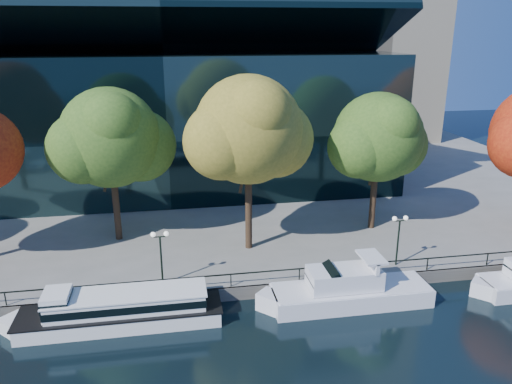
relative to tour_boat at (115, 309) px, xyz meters
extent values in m
plane|color=black|center=(7.80, -1.31, -1.15)|extent=(160.00, 160.00, 0.00)
cube|color=slate|center=(7.80, 35.19, -0.65)|extent=(90.00, 67.00, 1.00)
cube|color=#47443F|center=(7.80, 1.74, -0.65)|extent=(90.00, 0.25, 1.00)
cube|color=black|center=(7.80, 1.94, 0.80)|extent=(88.20, 0.08, 0.08)
cube|color=black|center=(7.80, 1.94, 0.30)|extent=(0.07, 0.07, 0.90)
cube|color=black|center=(3.80, 30.69, 6.85)|extent=(50.00, 24.00, 16.00)
cube|color=black|center=(3.80, 26.69, 16.35)|extent=(50.00, 17.14, 7.86)
cube|color=white|center=(0.33, 0.00, -0.64)|extent=(12.81, 3.11, 1.01)
cube|color=black|center=(0.33, 0.00, -0.12)|extent=(13.06, 3.17, 0.11)
cube|color=white|center=(-6.08, 0.00, -0.64)|extent=(2.57, 2.57, 1.01)
cube|color=white|center=(0.78, 0.00, 0.45)|extent=(9.99, 2.55, 1.10)
cube|color=black|center=(0.78, 0.00, 0.50)|extent=(10.12, 2.61, 0.50)
cube|color=white|center=(0.78, 0.00, 1.05)|extent=(10.25, 2.67, 0.09)
cube|color=white|center=(-3.52, 0.00, 0.73)|extent=(1.65, 2.18, 1.65)
cube|color=black|center=(-3.52, 0.00, 0.91)|extent=(1.69, 2.24, 0.64)
cube|color=white|center=(16.00, -0.14, -0.51)|extent=(11.10, 3.17, 1.27)
cube|color=white|center=(10.45, -0.14, -0.51)|extent=(2.43, 2.43, 1.27)
cube|color=white|center=(16.00, -0.14, 0.14)|extent=(10.88, 3.11, 0.08)
cube|color=white|center=(15.44, -0.14, 0.91)|extent=(4.99, 2.38, 1.37)
cube|color=black|center=(14.00, -0.14, 1.02)|extent=(2.19, 2.28, 1.73)
cube|color=white|center=(17.33, -0.14, 1.92)|extent=(0.26, 2.47, 0.85)
cube|color=white|center=(17.33, -0.14, 2.34)|extent=(1.48, 2.47, 0.16)
cube|color=white|center=(25.88, -0.86, -0.57)|extent=(2.11, 2.11, 1.15)
cylinder|color=black|center=(-0.78, 12.06, 3.44)|extent=(0.56, 0.56, 7.17)
cylinder|color=black|center=(-0.28, 12.26, 6.26)|extent=(1.15, 1.74, 3.59)
cylinder|color=black|center=(-1.18, 11.76, 6.00)|extent=(1.06, 1.20, 3.21)
sphere|color=#30541A|center=(-0.78, 12.06, 8.82)|extent=(8.25, 8.25, 8.25)
sphere|color=#30541A|center=(1.49, 13.30, 7.79)|extent=(6.19, 6.19, 6.19)
sphere|color=#30541A|center=(-2.84, 11.24, 8.20)|extent=(5.77, 5.77, 5.77)
sphere|color=#30541A|center=(-0.37, 10.41, 10.26)|extent=(4.95, 4.95, 4.95)
cylinder|color=black|center=(10.10, 8.31, 3.85)|extent=(0.56, 0.56, 7.99)
cylinder|color=black|center=(10.60, 8.51, 6.98)|extent=(1.25, 1.90, 3.99)
cylinder|color=black|center=(9.70, 8.01, 6.70)|extent=(1.14, 1.30, 3.57)
sphere|color=olive|center=(10.10, 8.31, 9.84)|extent=(8.55, 8.55, 8.55)
sphere|color=olive|center=(12.45, 9.59, 8.77)|extent=(6.41, 6.41, 6.41)
sphere|color=olive|center=(7.96, 7.46, 9.19)|extent=(5.99, 5.99, 5.99)
sphere|color=olive|center=(10.52, 6.60, 11.33)|extent=(5.13, 5.13, 5.13)
cylinder|color=black|center=(21.93, 10.77, 3.23)|extent=(0.56, 0.56, 6.76)
cylinder|color=black|center=(22.43, 10.97, 5.89)|extent=(1.11, 1.66, 3.39)
cylinder|color=black|center=(21.53, 10.47, 5.65)|extent=(1.02, 1.15, 3.03)
sphere|color=#30541A|center=(21.93, 10.77, 8.31)|extent=(7.82, 7.82, 7.82)
sphere|color=#30541A|center=(24.08, 11.94, 7.33)|extent=(5.87, 5.87, 5.87)
sphere|color=#30541A|center=(19.97, 9.99, 7.72)|extent=(5.48, 5.48, 5.48)
sphere|color=#30541A|center=(22.32, 9.21, 9.68)|extent=(4.69, 4.69, 4.69)
cylinder|color=black|center=(3.01, 3.19, 1.65)|extent=(0.14, 0.14, 3.60)
cube|color=black|center=(3.01, 3.19, 3.50)|extent=(0.90, 0.06, 0.06)
sphere|color=white|center=(2.56, 3.19, 3.70)|extent=(0.36, 0.36, 0.36)
sphere|color=white|center=(3.46, 3.19, 3.70)|extent=(0.36, 0.36, 0.36)
cylinder|color=black|center=(20.87, 3.19, 1.65)|extent=(0.14, 0.14, 3.60)
cube|color=black|center=(20.87, 3.19, 3.50)|extent=(0.90, 0.06, 0.06)
sphere|color=white|center=(20.42, 3.19, 3.70)|extent=(0.36, 0.36, 0.36)
sphere|color=white|center=(21.32, 3.19, 3.70)|extent=(0.36, 0.36, 0.36)
camera|label=1|loc=(4.15, -29.53, 17.29)|focal=35.00mm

